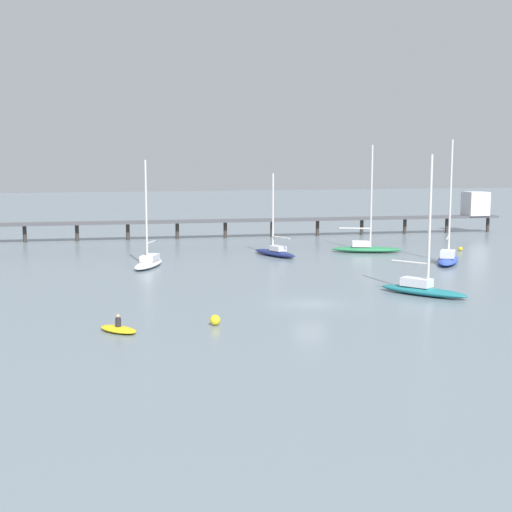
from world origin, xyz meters
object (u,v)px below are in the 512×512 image
object	(u,v)px
sailboat_green	(366,247)
mooring_buoy_near	(460,249)
sailboat_teal	(422,286)
sailboat_blue	(448,256)
sailboat_white	(149,261)
dinghy_yellow	(118,329)
sailboat_navy	(275,251)
mooring_buoy_far	(215,320)
pier	(289,216)

from	to	relation	value
sailboat_green	mooring_buoy_near	bearing A→B (deg)	-8.49
sailboat_teal	sailboat_green	bearing A→B (deg)	76.46
sailboat_blue	sailboat_white	size ratio (longest dim) A/B	1.19
sailboat_white	dinghy_yellow	xyz separation A→B (m)	(-4.67, -27.21, -0.44)
sailboat_blue	sailboat_green	distance (m)	11.45
sailboat_teal	sailboat_white	xyz separation A→B (m)	(-19.68, 20.67, -0.05)
sailboat_white	sailboat_navy	world-z (taller)	sailboat_white
sailboat_teal	sailboat_green	xyz separation A→B (m)	(6.25, 25.94, -0.01)
sailboat_teal	sailboat_blue	world-z (taller)	sailboat_blue
sailboat_blue	mooring_buoy_far	size ratio (longest dim) A/B	18.44
pier	mooring_buoy_near	size ratio (longest dim) A/B	171.64
mooring_buoy_far	dinghy_yellow	bearing A→B (deg)	-177.32
pier	mooring_buoy_far	world-z (taller)	pier
sailboat_navy	dinghy_yellow	world-z (taller)	sailboat_navy
sailboat_green	dinghy_yellow	xyz separation A→B (m)	(-30.59, -32.48, -0.48)
pier	sailboat_white	distance (m)	33.25
dinghy_yellow	pier	bearing A→B (deg)	62.36
sailboat_green	dinghy_yellow	world-z (taller)	sailboat_green
dinghy_yellow	mooring_buoy_near	bearing A→B (deg)	36.26
pier	sailboat_green	xyz separation A→B (m)	(3.53, -19.20, -2.20)
pier	dinghy_yellow	distance (m)	58.40
pier	sailboat_teal	size ratio (longest dim) A/B	7.97
sailboat_navy	sailboat_teal	bearing A→B (deg)	-78.76
pier	sailboat_white	size ratio (longest dim) A/B	8.27
pier	sailboat_navy	size ratio (longest dim) A/B	9.59
mooring_buoy_far	sailboat_teal	bearing A→B (deg)	19.04
pier	mooring_buoy_far	xyz separation A→B (m)	(-20.82, -51.39, -2.54)
sailboat_navy	mooring_buoy_far	world-z (taller)	sailboat_navy
pier	mooring_buoy_near	distance (m)	25.80
sailboat_teal	sailboat_navy	size ratio (longest dim) A/B	1.20
sailboat_navy	mooring_buoy_far	xyz separation A→B (m)	(-13.07, -31.59, -0.26)
pier	sailboat_teal	distance (m)	45.28
sailboat_white	sailboat_navy	bearing A→B (deg)	17.70
sailboat_teal	mooring_buoy_far	xyz separation A→B (m)	(-18.10, -6.25, -0.34)
sailboat_white	mooring_buoy_far	distance (m)	26.96
sailboat_teal	sailboat_white	size ratio (longest dim) A/B	1.04
dinghy_yellow	sailboat_green	bearing A→B (deg)	46.71
sailboat_teal	sailboat_blue	bearing A→B (deg)	54.60
sailboat_teal	dinghy_yellow	bearing A→B (deg)	-164.96
sailboat_white	sailboat_green	world-z (taller)	sailboat_green
mooring_buoy_near	mooring_buoy_far	bearing A→B (deg)	-139.51
sailboat_white	mooring_buoy_near	world-z (taller)	sailboat_white
dinghy_yellow	mooring_buoy_far	size ratio (longest dim) A/B	4.50
sailboat_navy	sailboat_white	bearing A→B (deg)	-162.30
sailboat_green	mooring_buoy_far	size ratio (longest dim) A/B	17.94
pier	dinghy_yellow	xyz separation A→B (m)	(-27.06, -51.68, -2.68)
dinghy_yellow	mooring_buoy_far	distance (m)	6.25
dinghy_yellow	sailboat_white	bearing A→B (deg)	80.26
pier	sailboat_blue	bearing A→B (deg)	-74.27
sailboat_teal	mooring_buoy_far	distance (m)	19.15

